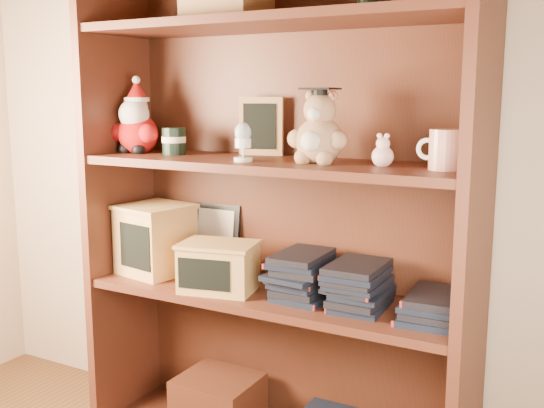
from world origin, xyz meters
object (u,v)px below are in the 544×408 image
at_px(grad_teddy_bear, 319,134).
at_px(treats_box, 155,239).
at_px(bookcase, 279,215).
at_px(teacher_mug, 444,150).

distance_m(grad_teddy_bear, treats_box, 0.70).
height_order(bookcase, treats_box, bookcase).
xyz_separation_m(grad_teddy_bear, treats_box, (-0.59, 0.01, -0.36)).
relative_size(teacher_mug, treats_box, 0.47).
distance_m(grad_teddy_bear, teacher_mug, 0.35).
relative_size(grad_teddy_bear, teacher_mug, 1.85).
bearing_deg(treats_box, grad_teddy_bear, -0.53).
bearing_deg(grad_teddy_bear, teacher_mug, 1.07).
bearing_deg(bookcase, grad_teddy_bear, -20.39).
height_order(bookcase, teacher_mug, bookcase).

